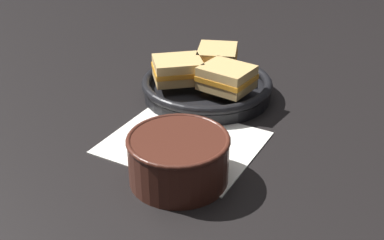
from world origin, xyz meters
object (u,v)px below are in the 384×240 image
at_px(sandwich_near_right, 217,58).
at_px(sandwich_far_left, 178,70).
at_px(spoon, 189,152).
at_px(skillet, 207,87).
at_px(sandwich_near_left, 227,78).
at_px(soup_bowl, 178,156).

distance_m(sandwich_near_right, sandwich_far_left, 0.11).
relative_size(spoon, sandwich_far_left, 1.07).
distance_m(skillet, sandwich_near_left, 0.07).
distance_m(soup_bowl, sandwich_near_left, 0.26).
relative_size(skillet, sandwich_near_left, 2.63).
xyz_separation_m(spoon, sandwich_far_left, (-0.14, 0.18, 0.06)).
bearing_deg(sandwich_near_left, sandwich_far_left, -171.01).
distance_m(skillet, sandwich_near_right, 0.07).
bearing_deg(skillet, spoon, -67.49).
bearing_deg(sandwich_far_left, spoon, -52.35).
distance_m(sandwich_near_left, sandwich_near_right, 0.11).
relative_size(sandwich_near_left, sandwich_near_right, 0.84).
height_order(sandwich_near_right, sandwich_far_left, same).
bearing_deg(sandwich_near_left, spoon, -80.51).
bearing_deg(skillet, sandwich_far_left, -141.01).
height_order(skillet, sandwich_near_right, sandwich_near_right).
relative_size(spoon, skillet, 0.50).
bearing_deg(sandwich_far_left, sandwich_near_left, 8.99).
xyz_separation_m(sandwich_near_left, sandwich_near_right, (-0.07, 0.08, 0.00)).
xyz_separation_m(soup_bowl, spoon, (-0.02, 0.06, -0.04)).
xyz_separation_m(skillet, sandwich_near_left, (0.06, -0.02, 0.04)).
height_order(soup_bowl, sandwich_near_right, sandwich_near_right).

